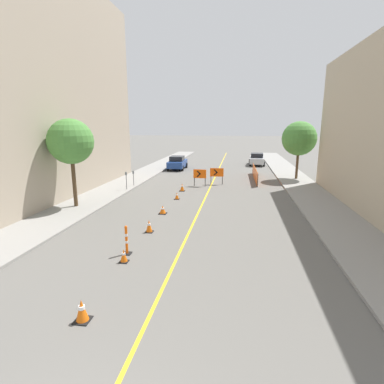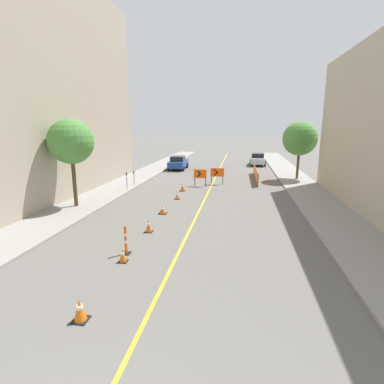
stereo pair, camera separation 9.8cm
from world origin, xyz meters
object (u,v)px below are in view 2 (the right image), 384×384
object	(u,v)px
parking_meter_near_curb	(127,177)
arrow_barricade_primary	(200,174)
parking_meter_far_curb	(134,175)
traffic_cone_nearest	(80,310)
traffic_cone_third	(149,226)
street_tree_left_near	(71,142)
traffic_cone_second	(123,255)
delineator_post_front	(126,242)
parked_car_curb_mid	(258,159)
traffic_cone_fifth	(177,196)
parked_car_curb_near	(178,163)
traffic_cone_farthest	(182,187)
traffic_cone_fourth	(163,210)
street_tree_right_near	(300,139)
arrow_barricade_secondary	(217,173)

from	to	relation	value
parking_meter_near_curb	arrow_barricade_primary	bearing A→B (deg)	26.64
parking_meter_far_curb	traffic_cone_nearest	bearing A→B (deg)	-74.73
traffic_cone_third	street_tree_left_near	world-z (taller)	street_tree_left_near
traffic_cone_second	delineator_post_front	bearing A→B (deg)	101.58
delineator_post_front	parking_meter_far_curb	bearing A→B (deg)	108.46
traffic_cone_nearest	parked_car_curb_mid	size ratio (longest dim) A/B	0.14
traffic_cone_fifth	parked_car_curb_mid	size ratio (longest dim) A/B	0.12
traffic_cone_nearest	delineator_post_front	world-z (taller)	delineator_post_front
parking_meter_near_curb	parked_car_curb_near	bearing A→B (deg)	82.64
traffic_cone_fifth	traffic_cone_farthest	size ratio (longest dim) A/B	0.80
traffic_cone_nearest	parking_meter_near_curb	xyz separation A→B (m)	(-4.79, 15.88, 0.82)
traffic_cone_fourth	traffic_cone_farthest	size ratio (longest dim) A/B	0.79
delineator_post_front	parked_car_curb_near	distance (m)	24.22
traffic_cone_second	parked_car_curb_mid	xyz separation A→B (m)	(6.66, 30.17, 0.54)
parking_meter_near_curb	street_tree_left_near	bearing A→B (deg)	-104.46
delineator_post_front	street_tree_right_near	xyz separation A→B (m)	(10.01, 18.86, 3.41)
traffic_cone_nearest	traffic_cone_fifth	world-z (taller)	traffic_cone_nearest
traffic_cone_nearest	parked_car_curb_mid	bearing A→B (deg)	79.21
traffic_cone_fifth	street_tree_left_near	bearing A→B (deg)	-151.69
street_tree_right_near	traffic_cone_fourth	bearing A→B (deg)	-127.39
traffic_cone_third	traffic_cone_farthest	size ratio (longest dim) A/B	0.99
arrow_barricade_secondary	parked_car_curb_near	bearing A→B (deg)	119.23
traffic_cone_fourth	traffic_cone_nearest	bearing A→B (deg)	-88.06
traffic_cone_fifth	parking_meter_far_curb	distance (m)	5.98
street_tree_right_near	parked_car_curb_near	bearing A→B (deg)	157.89
traffic_cone_fifth	parked_car_curb_near	distance (m)	14.93
traffic_cone_fourth	arrow_barricade_secondary	bearing A→B (deg)	75.31
traffic_cone_third	parking_meter_near_curb	distance (m)	10.06
traffic_cone_fourth	traffic_cone_farthest	world-z (taller)	traffic_cone_farthest
traffic_cone_fourth	traffic_cone_fifth	size ratio (longest dim) A/B	0.99
traffic_cone_third	parked_car_curb_near	size ratio (longest dim) A/B	0.15
traffic_cone_third	traffic_cone_fourth	world-z (taller)	traffic_cone_third
parked_car_curb_mid	traffic_cone_third	bearing A→B (deg)	-101.04
arrow_barricade_secondary	parked_car_curb_mid	distance (m)	14.67
traffic_cone_third	arrow_barricade_primary	distance (m)	11.79
parked_car_curb_mid	street_tree_left_near	world-z (taller)	street_tree_left_near
arrow_barricade_primary	parked_car_curb_near	distance (m)	10.48
traffic_cone_farthest	arrow_barricade_primary	xyz separation A→B (m)	(1.15, 2.17, 0.71)
arrow_barricade_secondary	parking_meter_near_curb	distance (m)	7.95
traffic_cone_fourth	street_tree_right_near	bearing A→B (deg)	52.61
street_tree_left_near	traffic_cone_third	bearing A→B (deg)	-31.31
traffic_cone_second	street_tree_right_near	distance (m)	22.24
parking_meter_near_curb	traffic_cone_fifth	bearing A→B (deg)	-24.95
parked_car_curb_mid	traffic_cone_fourth	bearing A→B (deg)	-103.09
traffic_cone_fifth	parking_meter_far_curb	size ratio (longest dim) A/B	0.40
arrow_barricade_primary	parked_car_curb_mid	distance (m)	16.11
traffic_cone_third	traffic_cone_nearest	bearing A→B (deg)	-88.16
traffic_cone_farthest	traffic_cone_third	bearing A→B (deg)	-89.18
traffic_cone_fifth	delineator_post_front	size ratio (longest dim) A/B	0.42
arrow_barricade_secondary	parking_meter_near_curb	xyz separation A→B (m)	(-6.96, -3.85, 0.10)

